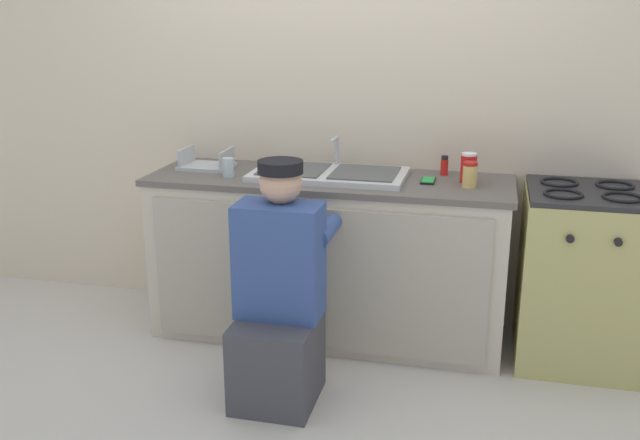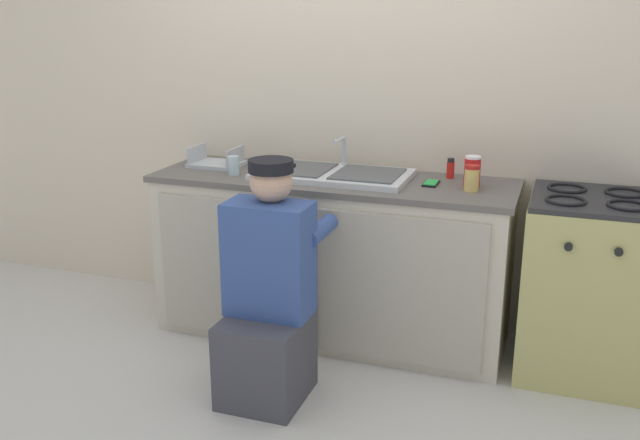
{
  "view_description": "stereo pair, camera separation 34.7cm",
  "coord_description": "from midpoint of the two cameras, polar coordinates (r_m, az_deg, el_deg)",
  "views": [
    {
      "loc": [
        0.81,
        -3.25,
        1.74
      ],
      "look_at": [
        0.0,
        0.1,
        0.71
      ],
      "focal_mm": 40.0,
      "sensor_mm": 36.0,
      "label": 1
    },
    {
      "loc": [
        1.15,
        -3.15,
        1.74
      ],
      "look_at": [
        0.0,
        0.1,
        0.71
      ],
      "focal_mm": 40.0,
      "sensor_mm": 36.0,
      "label": 2
    }
  ],
  "objects": [
    {
      "name": "soda_cup_red",
      "position": [
        3.64,
        14.78,
        3.75
      ],
      "size": [
        0.08,
        0.08,
        0.15
      ],
      "color": "red",
      "rests_on": "countertop"
    },
    {
      "name": "ground_plane",
      "position": [
        3.77,
        2.17,
        -10.79
      ],
      "size": [
        12.0,
        12.0,
        0.0
      ],
      "primitive_type": "plane",
      "color": "beige"
    },
    {
      "name": "condiment_jar",
      "position": [
        3.55,
        14.82,
        3.23
      ],
      "size": [
        0.07,
        0.07,
        0.13
      ],
      "color": "#DBB760",
      "rests_on": "countertop"
    },
    {
      "name": "cell_phone",
      "position": [
        3.65,
        11.59,
        2.87
      ],
      "size": [
        0.07,
        0.14,
        0.01
      ],
      "color": "black",
      "rests_on": "countertop"
    },
    {
      "name": "plumber_person",
      "position": [
        3.23,
        -1.08,
        -6.63
      ],
      "size": [
        0.42,
        0.61,
        1.1
      ],
      "color": "#3F3F47",
      "rests_on": "ground_plane"
    },
    {
      "name": "counter_cabinet",
      "position": [
        3.86,
        3.53,
        -3.27
      ],
      "size": [
        1.86,
        0.62,
        0.85
      ],
      "color": "beige",
      "rests_on": "ground_plane"
    },
    {
      "name": "spice_bottle_red",
      "position": [
        3.8,
        13.01,
        4.0
      ],
      "size": [
        0.04,
        0.04,
        0.1
      ],
      "color": "red",
      "rests_on": "countertop"
    },
    {
      "name": "sink_double_basin",
      "position": [
        3.73,
        3.71,
        3.69
      ],
      "size": [
        0.8,
        0.44,
        0.19
      ],
      "color": "silver",
      "rests_on": "countertop"
    },
    {
      "name": "countertop",
      "position": [
        3.74,
        3.69,
        3.15
      ],
      "size": [
        1.9,
        0.62,
        0.03
      ],
      "primitive_type": "cube",
      "color": "#5B5651",
      "rests_on": "counter_cabinet"
    },
    {
      "name": "dish_rack_tray",
      "position": [
        4.01,
        -5.86,
        4.64
      ],
      "size": [
        0.28,
        0.22,
        0.11
      ],
      "color": "#B2B7BC",
      "rests_on": "countertop"
    },
    {
      "name": "stove_range",
      "position": [
        3.74,
        23.04,
        -4.91
      ],
      "size": [
        0.58,
        0.62,
        0.9
      ],
      "color": "tan",
      "rests_on": "ground_plane"
    },
    {
      "name": "back_wall",
      "position": [
        4.0,
        5.18,
        9.6
      ],
      "size": [
        6.0,
        0.1,
        2.5
      ],
      "primitive_type": "cube",
      "color": "beige",
      "rests_on": "ground_plane"
    },
    {
      "name": "water_glass",
      "position": [
        3.79,
        -4.32,
        4.34
      ],
      "size": [
        0.06,
        0.06,
        0.1
      ],
      "color": "#ADC6CC",
      "rests_on": "countertop"
    }
  ]
}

